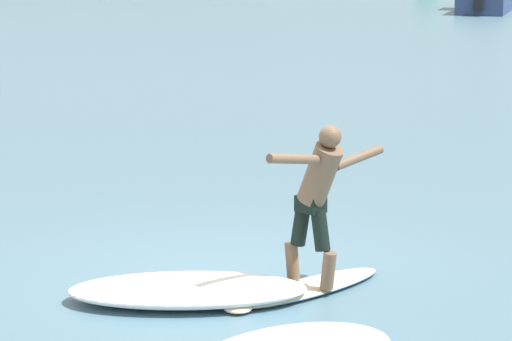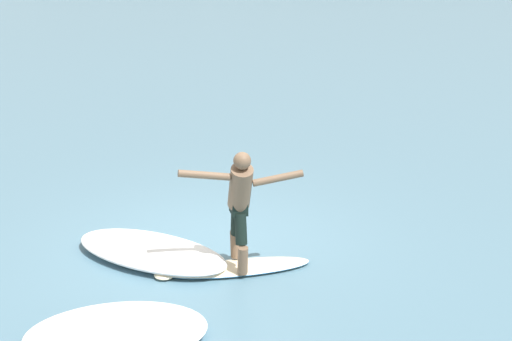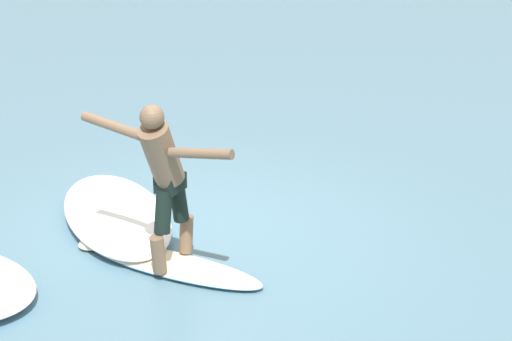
# 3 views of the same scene
# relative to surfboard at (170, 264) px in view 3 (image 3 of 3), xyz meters

# --- Properties ---
(ground_plane) EXTENTS (200.00, 200.00, 0.00)m
(ground_plane) POSITION_rel_surfboard_xyz_m (-0.49, 0.83, -0.04)
(ground_plane) COLOR slate
(surfboard) EXTENTS (2.09, 1.00, 0.21)m
(surfboard) POSITION_rel_surfboard_xyz_m (0.00, 0.00, 0.00)
(surfboard) COLOR beige
(surfboard) RESTS_ON ground
(surfer) EXTENTS (1.52, 0.79, 1.62)m
(surfer) POSITION_rel_surfboard_xyz_m (0.06, -0.09, 0.99)
(surfer) COLOR brown
(surfer) RESTS_ON surfboard
(wave_foam_at_nose) EXTENTS (2.53, 1.93, 0.23)m
(wave_foam_at_nose) POSITION_rel_surfboard_xyz_m (-1.17, 0.28, 0.08)
(wave_foam_at_nose) COLOR white
(wave_foam_at_nose) RESTS_ON ground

